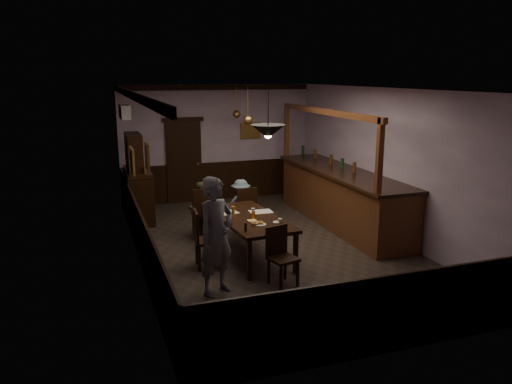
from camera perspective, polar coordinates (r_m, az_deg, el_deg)
name	(u,v)px	position (r m, az deg, el deg)	size (l,w,h in m)	color
room	(271,171)	(9.34, 1.77, 2.43)	(5.01, 8.01, 3.01)	#2D2621
dining_table	(249,220)	(9.04, -0.79, -3.24)	(1.16, 2.27, 0.75)	black
chair_far_left	(204,211)	(10.06, -6.00, -2.19)	(0.51, 0.51, 1.06)	black
chair_far_right	(246,208)	(10.37, -1.20, -1.84)	(0.44, 0.44, 1.00)	black
chair_near	(280,253)	(7.94, 2.80, -6.96)	(0.50, 0.50, 0.94)	black
chair_side	(203,236)	(8.61, -6.07, -5.07)	(0.48, 0.48, 1.02)	black
person_standing	(216,236)	(7.51, -4.57, -5.05)	(0.66, 0.43, 1.81)	slate
person_seated_left	(200,208)	(10.34, -6.38, -1.88)	(0.55, 0.43, 1.13)	#4A4B2D
person_seated_right	(241,205)	(10.62, -1.74, -1.47)	(0.71, 0.41, 1.10)	slate
newspaper_left	(226,213)	(9.27, -3.41, -2.39)	(0.42, 0.30, 0.01)	silver
newspaper_right	(261,212)	(9.33, 0.56, -2.26)	(0.42, 0.30, 0.01)	silver
napkin	(252,220)	(8.80, -0.45, -3.26)	(0.15, 0.15, 0.00)	#F6D85A
saucer	(277,222)	(8.69, 2.41, -3.46)	(0.15, 0.15, 0.01)	white
coffee_cup	(280,221)	(8.63, 2.77, -3.28)	(0.08, 0.08, 0.07)	white
pastry_plate	(260,224)	(8.54, 0.45, -3.73)	(0.22, 0.22, 0.01)	white
pastry_ring_a	(255,223)	(8.52, -0.15, -3.59)	(0.13, 0.13, 0.04)	#C68C47
pastry_ring_b	(260,223)	(8.55, 0.44, -3.52)	(0.13, 0.13, 0.04)	#C68C47
soda_can	(253,215)	(8.90, -0.31, -2.67)	(0.07, 0.07, 0.12)	orange
beer_glass	(233,212)	(8.98, -2.63, -2.27)	(0.06, 0.06, 0.20)	#BF721E
water_glass	(253,212)	(9.04, -0.33, -2.32)	(0.06, 0.06, 0.15)	silver
pepper_mill	(246,227)	(8.20, -1.20, -4.01)	(0.04, 0.04, 0.14)	black
sideboard	(137,186)	(11.61, -13.39, 0.70)	(0.54, 1.50, 1.98)	black
bar_counter	(341,196)	(11.14, 9.72, -0.46)	(1.06, 4.55, 2.55)	#552C16
door_back	(184,162)	(12.93, -8.23, 3.37)	(0.90, 0.06, 2.10)	black
ac_unit	(125,112)	(11.53, -14.77, 8.87)	(0.20, 0.85, 0.30)	white
picture_left_small	(147,157)	(7.10, -12.36, 3.98)	(0.04, 0.28, 0.36)	olive
picture_left_large	(132,161)	(9.53, -13.97, 3.50)	(0.04, 0.62, 0.48)	olive
picture_back	(250,131)	(13.28, -0.65, 7.04)	(0.55, 0.04, 0.42)	olive
pendant_iron	(268,132)	(7.98, 1.38, 6.91)	(0.56, 0.56, 0.74)	black
pendant_brass_mid	(248,120)	(10.86, -0.93, 8.25)	(0.20, 0.20, 0.81)	#BF8C3F
pendant_brass_far	(237,114)	(12.36, -2.24, 8.87)	(0.20, 0.20, 0.81)	#BF8C3F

